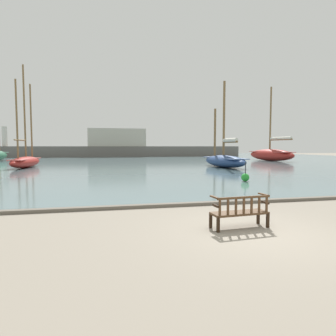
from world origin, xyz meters
name	(u,v)px	position (x,y,z in m)	size (l,w,h in m)	color
ground_plane	(255,233)	(0.00, 0.00, 0.00)	(160.00, 160.00, 0.00)	gray
harbor_water	(125,159)	(0.00, 44.00, 0.04)	(100.00, 80.00, 0.08)	slate
quay_edge_kerb	(205,203)	(0.00, 3.85, 0.06)	(40.00, 0.30, 0.12)	#675F54
park_bench	(240,211)	(-0.19, 0.51, 0.47)	(1.64, 0.66, 0.92)	black
sailboat_outer_starboard	(224,160)	(8.73, 22.30, 0.87)	(2.79, 8.19, 8.94)	navy
sailboat_far_port	(25,160)	(-11.49, 26.22, 0.89)	(2.41, 7.37, 10.45)	maroon
sailboat_nearest_port	(271,154)	(21.19, 33.73, 1.09)	(3.53, 9.90, 11.08)	maroon
channel_buoy	(245,177)	(4.85, 10.03, 0.34)	(0.50, 0.50, 1.20)	green
far_breakwater	(118,148)	(-0.35, 56.24, 1.85)	(52.50, 2.40, 6.09)	#66605B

